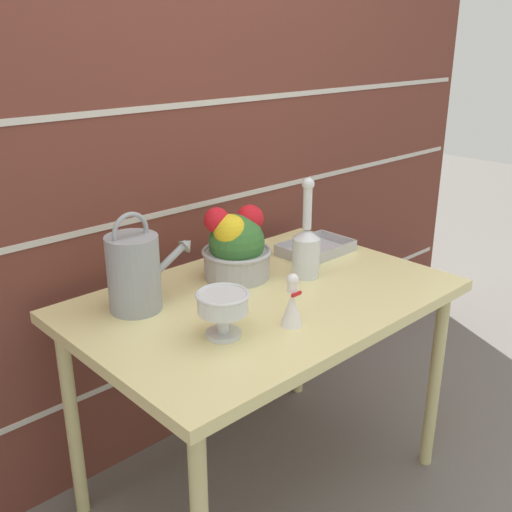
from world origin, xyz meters
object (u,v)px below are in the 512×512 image
glass_decanter (306,247)px  wire_tray (316,250)px  watering_can (135,272)px  crystal_pedestal_bowl (223,306)px  figurine_vase (292,304)px  flower_planter (236,246)px

glass_decanter → wire_tray: 0.25m
watering_can → crystal_pedestal_bowl: 0.32m
wire_tray → figurine_vase: bearing=-145.0°
figurine_vase → wire_tray: 0.60m
glass_decanter → wire_tray: size_ratio=1.26×
watering_can → flower_planter: bearing=-2.7°
watering_can → flower_planter: 0.38m
crystal_pedestal_bowl → glass_decanter: (0.48, 0.13, 0.02)m
crystal_pedestal_bowl → glass_decanter: bearing=15.8°
watering_can → wire_tray: 0.76m
crystal_pedestal_bowl → wire_tray: bearing=21.3°
watering_can → glass_decanter: (0.55, -0.17, -0.01)m
glass_decanter → wire_tray: bearing=33.0°
glass_decanter → wire_tray: (0.20, 0.13, -0.09)m
crystal_pedestal_bowl → glass_decanter: 0.49m
flower_planter → glass_decanter: bearing=-41.3°
glass_decanter → figurine_vase: glass_decanter is taller
crystal_pedestal_bowl → figurine_vase: (0.18, -0.08, -0.03)m
watering_can → figurine_vase: size_ratio=1.93×
watering_can → figurine_vase: (0.26, -0.39, -0.06)m
figurine_vase → wire_tray: figurine_vase is taller
flower_planter → figurine_vase: (-0.12, -0.37, -0.05)m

